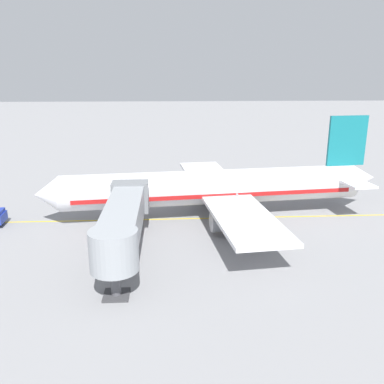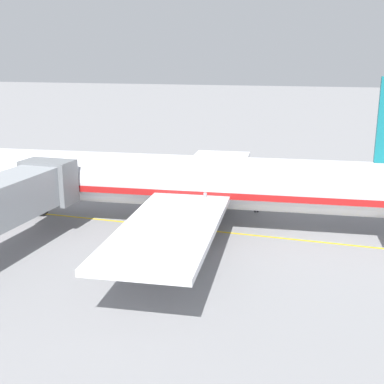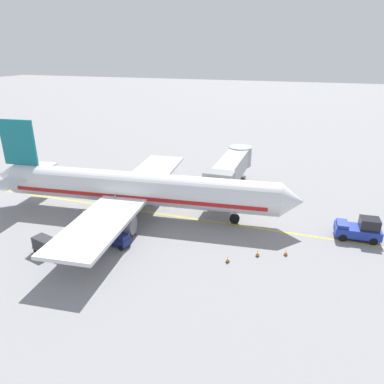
{
  "view_description": "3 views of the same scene",
  "coord_description": "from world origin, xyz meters",
  "px_view_note": "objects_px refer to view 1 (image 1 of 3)",
  "views": [
    {
      "loc": [
        -40.92,
        5.65,
        14.89
      ],
      "look_at": [
        0.79,
        3.26,
        2.75
      ],
      "focal_mm": 37.88,
      "sensor_mm": 36.0,
      "label": 1
    },
    {
      "loc": [
        -31.77,
        -9.81,
        11.65
      ],
      "look_at": [
        1.6,
        0.54,
        2.28
      ],
      "focal_mm": 46.26,
      "sensor_mm": 36.0,
      "label": 2
    },
    {
      "loc": [
        35.11,
        19.05,
        18.17
      ],
      "look_at": [
        -1.19,
        6.78,
        2.82
      ],
      "focal_mm": 33.25,
      "sensor_mm": 36.0,
      "label": 3
    }
  ],
  "objects_px": {
    "safety_cone_nose_right": "(62,205)",
    "safety_cone_nose_left": "(109,197)",
    "jet_bridge": "(123,220)",
    "baggage_cart_second_in_train": "(240,182)",
    "ground_crew_wing_walker": "(247,195)",
    "ground_crew_loader": "(195,195)",
    "baggage_tug_lead": "(197,191)",
    "baggage_cart_front": "(221,183)",
    "safety_cone_wing_tip": "(86,202)",
    "parked_airliner": "(216,188)"
  },
  "relations": [
    {
      "from": "baggage_cart_second_in_train",
      "to": "ground_crew_loader",
      "type": "relative_size",
      "value": 1.76
    },
    {
      "from": "parked_airliner",
      "to": "ground_crew_wing_walker",
      "type": "height_order",
      "value": "parked_airliner"
    },
    {
      "from": "parked_airliner",
      "to": "baggage_cart_front",
      "type": "height_order",
      "value": "parked_airliner"
    },
    {
      "from": "parked_airliner",
      "to": "ground_crew_wing_walker",
      "type": "bearing_deg",
      "value": -43.51
    },
    {
      "from": "parked_airliner",
      "to": "safety_cone_nose_left",
      "type": "relative_size",
      "value": 63.3
    },
    {
      "from": "ground_crew_wing_walker",
      "to": "jet_bridge",
      "type": "bearing_deg",
      "value": 138.63
    },
    {
      "from": "parked_airliner",
      "to": "safety_cone_wing_tip",
      "type": "height_order",
      "value": "parked_airliner"
    },
    {
      "from": "baggage_cart_second_in_train",
      "to": "safety_cone_nose_right",
      "type": "bearing_deg",
      "value": 107.35
    },
    {
      "from": "jet_bridge",
      "to": "baggage_cart_second_in_train",
      "type": "xyz_separation_m",
      "value": [
        21.05,
        -13.37,
        -2.51
      ]
    },
    {
      "from": "baggage_tug_lead",
      "to": "baggage_cart_front",
      "type": "distance_m",
      "value": 4.56
    },
    {
      "from": "jet_bridge",
      "to": "safety_cone_nose_right",
      "type": "distance_m",
      "value": 16.91
    },
    {
      "from": "baggage_cart_second_in_train",
      "to": "ground_crew_wing_walker",
      "type": "distance_m",
      "value": 6.17
    },
    {
      "from": "safety_cone_wing_tip",
      "to": "baggage_cart_second_in_train",
      "type": "bearing_deg",
      "value": -73.25
    },
    {
      "from": "ground_crew_wing_walker",
      "to": "ground_crew_loader",
      "type": "distance_m",
      "value": 6.26
    },
    {
      "from": "baggage_tug_lead",
      "to": "ground_crew_wing_walker",
      "type": "bearing_deg",
      "value": -115.79
    },
    {
      "from": "safety_cone_wing_tip",
      "to": "safety_cone_nose_left",
      "type": "bearing_deg",
      "value": -51.96
    },
    {
      "from": "baggage_cart_second_in_train",
      "to": "safety_cone_nose_left",
      "type": "bearing_deg",
      "value": 103.05
    },
    {
      "from": "ground_crew_loader",
      "to": "jet_bridge",
      "type": "bearing_deg",
      "value": 155.53
    },
    {
      "from": "jet_bridge",
      "to": "baggage_cart_second_in_train",
      "type": "relative_size",
      "value": 5.1
    },
    {
      "from": "parked_airliner",
      "to": "ground_crew_loader",
      "type": "height_order",
      "value": "parked_airliner"
    },
    {
      "from": "baggage_tug_lead",
      "to": "baggage_cart_second_in_train",
      "type": "xyz_separation_m",
      "value": [
        3.34,
        -6.1,
        0.24
      ]
    },
    {
      "from": "baggage_cart_front",
      "to": "ground_crew_wing_walker",
      "type": "height_order",
      "value": "ground_crew_wing_walker"
    },
    {
      "from": "parked_airliner",
      "to": "safety_cone_nose_right",
      "type": "xyz_separation_m",
      "value": [
        3.82,
        17.48,
        -2.9
      ]
    },
    {
      "from": "ground_crew_wing_walker",
      "to": "safety_cone_nose_right",
      "type": "relative_size",
      "value": 2.86
    },
    {
      "from": "baggage_tug_lead",
      "to": "safety_cone_nose_right",
      "type": "relative_size",
      "value": 4.57
    },
    {
      "from": "baggage_cart_front",
      "to": "ground_crew_wing_walker",
      "type": "xyz_separation_m",
      "value": [
        -5.81,
        -2.41,
        0.0
      ]
    },
    {
      "from": "parked_airliner",
      "to": "baggage_cart_second_in_train",
      "type": "bearing_deg",
      "value": -23.1
    },
    {
      "from": "safety_cone_wing_tip",
      "to": "jet_bridge",
      "type": "bearing_deg",
      "value": -157.9
    },
    {
      "from": "ground_crew_wing_walker",
      "to": "safety_cone_wing_tip",
      "type": "bearing_deg",
      "value": 89.14
    },
    {
      "from": "parked_airliner",
      "to": "ground_crew_wing_walker",
      "type": "relative_size",
      "value": 22.1
    },
    {
      "from": "baggage_cart_second_in_train",
      "to": "safety_cone_nose_left",
      "type": "relative_size",
      "value": 5.05
    },
    {
      "from": "jet_bridge",
      "to": "safety_cone_nose_right",
      "type": "xyz_separation_m",
      "value": [
        14.16,
        8.68,
        -3.17
      ]
    },
    {
      "from": "parked_airliner",
      "to": "baggage_cart_second_in_train",
      "type": "relative_size",
      "value": 12.53
    },
    {
      "from": "baggage_cart_front",
      "to": "parked_airliner",
      "type": "bearing_deg",
      "value": 169.58
    },
    {
      "from": "baggage_tug_lead",
      "to": "jet_bridge",
      "type": "bearing_deg",
      "value": 157.7
    },
    {
      "from": "parked_airliner",
      "to": "baggage_cart_front",
      "type": "xyz_separation_m",
      "value": [
        10.35,
        -1.9,
        -2.24
      ]
    },
    {
      "from": "parked_airliner",
      "to": "safety_cone_nose_right",
      "type": "bearing_deg",
      "value": 77.67
    },
    {
      "from": "ground_crew_loader",
      "to": "safety_cone_wing_tip",
      "type": "distance_m",
      "value": 13.03
    },
    {
      "from": "baggage_tug_lead",
      "to": "safety_cone_wing_tip",
      "type": "bearing_deg",
      "value": 100.7
    },
    {
      "from": "safety_cone_nose_right",
      "to": "ground_crew_loader",
      "type": "bearing_deg",
      "value": -86.69
    },
    {
      "from": "safety_cone_nose_right",
      "to": "safety_cone_nose_left",
      "type": "bearing_deg",
      "value": -59.48
    },
    {
      "from": "safety_cone_wing_tip",
      "to": "ground_crew_loader",
      "type": "bearing_deg",
      "value": -90.49
    },
    {
      "from": "jet_bridge",
      "to": "baggage_tug_lead",
      "type": "height_order",
      "value": "jet_bridge"
    },
    {
      "from": "safety_cone_nose_left",
      "to": "baggage_cart_front",
      "type": "bearing_deg",
      "value": -75.98
    },
    {
      "from": "baggage_tug_lead",
      "to": "ground_crew_wing_walker",
      "type": "xyz_separation_m",
      "value": [
        -2.83,
        -5.85,
        0.24
      ]
    },
    {
      "from": "parked_airliner",
      "to": "baggage_tug_lead",
      "type": "distance_m",
      "value": 7.92
    },
    {
      "from": "jet_bridge",
      "to": "safety_cone_nose_left",
      "type": "relative_size",
      "value": 25.76
    },
    {
      "from": "baggage_cart_second_in_train",
      "to": "ground_crew_wing_walker",
      "type": "bearing_deg",
      "value": 177.61
    },
    {
      "from": "baggage_cart_front",
      "to": "baggage_tug_lead",
      "type": "bearing_deg",
      "value": 130.89
    },
    {
      "from": "baggage_tug_lead",
      "to": "ground_crew_loader",
      "type": "height_order",
      "value": "ground_crew_loader"
    }
  ]
}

